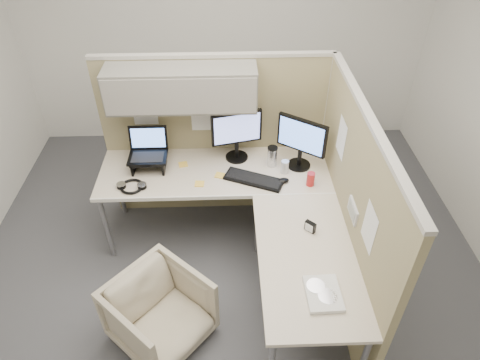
{
  "coord_description": "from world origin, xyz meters",
  "views": [
    {
      "loc": [
        0.0,
        -2.39,
        3.0
      ],
      "look_at": [
        0.1,
        0.25,
        0.85
      ],
      "focal_mm": 32.0,
      "sensor_mm": 36.0,
      "label": 1
    }
  ],
  "objects_px": {
    "desk": "(244,206)",
    "keyboard": "(254,180)",
    "office_chair": "(160,311)",
    "monitor_left": "(237,132)"
  },
  "relations": [
    {
      "from": "desk",
      "to": "keyboard",
      "type": "distance_m",
      "value": 0.28
    },
    {
      "from": "monitor_left",
      "to": "keyboard",
      "type": "height_order",
      "value": "monitor_left"
    },
    {
      "from": "office_chair",
      "to": "desk",
      "type": "bearing_deg",
      "value": -0.05
    },
    {
      "from": "desk",
      "to": "keyboard",
      "type": "xyz_separation_m",
      "value": [
        0.1,
        0.26,
        0.05
      ]
    },
    {
      "from": "desk",
      "to": "office_chair",
      "type": "height_order",
      "value": "desk"
    },
    {
      "from": "desk",
      "to": "monitor_left",
      "type": "distance_m",
      "value": 0.67
    },
    {
      "from": "office_chair",
      "to": "monitor_left",
      "type": "relative_size",
      "value": 1.36
    },
    {
      "from": "monitor_left",
      "to": "keyboard",
      "type": "distance_m",
      "value": 0.44
    },
    {
      "from": "office_chair",
      "to": "monitor_left",
      "type": "bearing_deg",
      "value": 17.37
    },
    {
      "from": "desk",
      "to": "keyboard",
      "type": "relative_size",
      "value": 4.05
    }
  ]
}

